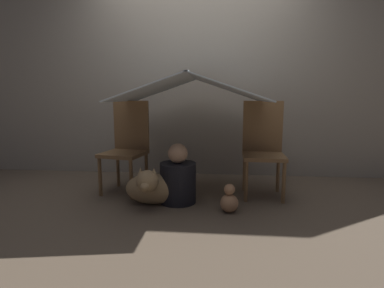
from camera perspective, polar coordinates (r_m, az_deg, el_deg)
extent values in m
plane|color=brown|center=(3.03, -0.15, -10.04)|extent=(8.80, 8.80, 0.00)
cube|color=gray|center=(3.82, 1.21, 12.89)|extent=(7.00, 0.05, 2.50)
cylinder|color=brown|center=(3.15, -17.12, -6.02)|extent=(0.04, 0.04, 0.39)
cylinder|color=brown|center=(2.97, -11.52, -6.67)|extent=(0.04, 0.04, 0.39)
cylinder|color=brown|center=(3.43, -13.91, -4.66)|extent=(0.04, 0.04, 0.39)
cylinder|color=brown|center=(3.27, -8.66, -5.16)|extent=(0.04, 0.04, 0.39)
cube|color=brown|center=(3.16, -12.94, -1.84)|extent=(0.47, 0.47, 0.04)
cube|color=brown|center=(3.28, -11.51, 3.52)|extent=(0.40, 0.11, 0.52)
cylinder|color=brown|center=(2.90, 10.26, -7.05)|extent=(0.04, 0.04, 0.39)
cylinder|color=brown|center=(2.94, 17.07, -7.08)|extent=(0.04, 0.04, 0.39)
cylinder|color=brown|center=(3.23, 9.95, -5.37)|extent=(0.04, 0.04, 0.39)
cylinder|color=brown|center=(3.27, 16.05, -5.43)|extent=(0.04, 0.04, 0.39)
cube|color=brown|center=(3.03, 13.48, -2.30)|extent=(0.42, 0.42, 0.04)
cube|color=brown|center=(3.18, 13.31, 3.29)|extent=(0.40, 0.04, 0.52)
cube|color=silver|center=(3.01, -6.85, 10.45)|extent=(0.71, 1.11, 0.25)
cube|color=silver|center=(2.95, 7.00, 10.48)|extent=(0.71, 1.11, 0.25)
cube|color=silver|center=(2.96, 0.00, 12.88)|extent=(0.04, 1.11, 0.01)
cylinder|color=black|center=(2.84, -2.68, -7.36)|extent=(0.34, 0.34, 0.38)
sphere|color=tan|center=(2.78, -2.72, -1.78)|extent=(0.18, 0.18, 0.18)
ellipsoid|color=#9E7F56|center=(2.83, -7.52, -8.45)|extent=(0.51, 0.24, 0.29)
sphere|color=#9E7F56|center=(2.62, -8.49, -7.06)|extent=(0.19, 0.19, 0.19)
ellipsoid|color=#9E7F56|center=(2.54, -8.95, -8.01)|extent=(0.08, 0.10, 0.07)
cone|color=#9E7F56|center=(2.61, -9.78, -5.36)|extent=(0.07, 0.07, 0.09)
cone|color=#9E7F56|center=(2.59, -7.27, -5.45)|extent=(0.07, 0.07, 0.09)
sphere|color=tan|center=(2.65, 7.10, -11.11)|extent=(0.16, 0.16, 0.16)
sphere|color=tan|center=(2.61, 7.16, -8.57)|extent=(0.10, 0.10, 0.10)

